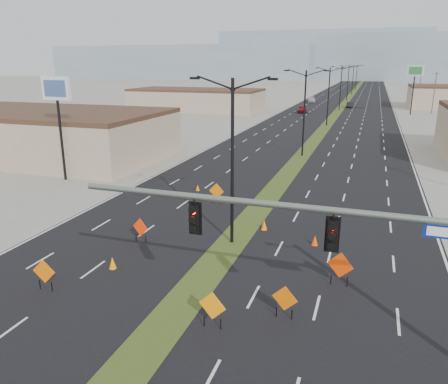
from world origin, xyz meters
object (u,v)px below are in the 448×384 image
(streetlight_2, at_px, (329,95))
(construction_sign_3, at_px, (212,307))
(car_mid, at_px, (350,105))
(cone_1, at_px, (315,240))
(pole_sign_west, at_px, (57,96))
(construction_sign_0, at_px, (140,228))
(streetlight_0, at_px, (232,158))
(construction_sign_2, at_px, (216,192))
(streetlight_3, at_px, (341,87))
(construction_sign_4, at_px, (285,300))
(construction_sign_5, at_px, (340,266))
(streetlight_4, at_px, (348,82))
(streetlight_5, at_px, (353,79))
(streetlight_6, at_px, (356,77))
(cone_2, at_px, (264,225))
(pole_sign_east_far, at_px, (415,74))
(cone_0, at_px, (113,263))
(signal_mast, at_px, (389,255))
(car_far, at_px, (312,100))
(cone_3, at_px, (198,188))
(streetlight_1, at_px, (304,111))
(construction_sign_1, at_px, (44,273))
(car_left, at_px, (302,109))

(streetlight_2, xyz_separation_m, construction_sign_3, (2.00, -65.00, -4.42))
(car_mid, bearing_deg, cone_1, -87.38)
(construction_sign_3, xyz_separation_m, pole_sign_west, (-21.86, 18.53, 6.86))
(construction_sign_0, bearing_deg, streetlight_0, 32.10)
(construction_sign_2, bearing_deg, streetlight_3, 92.37)
(pole_sign_west, bearing_deg, streetlight_0, -20.18)
(cone_1, bearing_deg, construction_sign_3, -106.21)
(construction_sign_2, bearing_deg, construction_sign_4, -55.12)
(construction_sign_5, bearing_deg, construction_sign_2, 152.19)
(streetlight_4, relative_size, pole_sign_west, 1.04)
(streetlight_5, bearing_deg, streetlight_4, -90.00)
(streetlight_0, relative_size, construction_sign_4, 6.39)
(streetlight_6, distance_m, construction_sign_2, 160.97)
(streetlight_6, distance_m, cone_2, 165.33)
(construction_sign_3, distance_m, pole_sign_west, 29.47)
(streetlight_2, relative_size, construction_sign_0, 6.41)
(car_mid, relative_size, pole_sign_east_far, 0.39)
(cone_0, bearing_deg, construction_sign_4, -10.29)
(streetlight_0, height_order, cone_1, streetlight_0)
(construction_sign_4, xyz_separation_m, cone_1, (0.24, 8.52, -0.59))
(signal_mast, bearing_deg, car_far, 98.84)
(streetlight_4, relative_size, construction_sign_3, 5.90)
(cone_2, relative_size, pole_sign_east_far, 0.07)
(streetlight_2, relative_size, streetlight_3, 1.00)
(streetlight_5, distance_m, pole_sign_west, 131.99)
(cone_0, height_order, cone_2, same)
(construction_sign_5, distance_m, cone_3, 18.89)
(streetlight_4, height_order, car_mid, streetlight_4)
(construction_sign_5, bearing_deg, pole_sign_east_far, 102.12)
(cone_3, bearing_deg, car_far, 91.69)
(construction_sign_0, bearing_deg, streetlight_1, 94.18)
(car_mid, distance_m, construction_sign_5, 94.99)
(construction_sign_4, xyz_separation_m, cone_3, (-11.08, 17.34, -0.64))
(construction_sign_2, relative_size, construction_sign_5, 0.92)
(streetlight_1, height_order, pole_sign_west, streetlight_1)
(streetlight_2, bearing_deg, streetlight_5, 90.00)
(construction_sign_0, xyz_separation_m, construction_sign_5, (12.22, -1.81, 0.15))
(construction_sign_5, height_order, cone_1, construction_sign_5)
(construction_sign_4, bearing_deg, streetlight_0, 133.42)
(construction_sign_3, distance_m, cone_2, 11.79)
(signal_mast, relative_size, pole_sign_east_far, 1.57)
(construction_sign_1, xyz_separation_m, pole_sign_east_far, (22.30, 88.10, 7.54))
(car_left, distance_m, cone_2, 73.77)
(streetlight_5, bearing_deg, streetlight_2, -90.00)
(construction_sign_5, bearing_deg, streetlight_6, 110.32)
(cone_0, bearing_deg, streetlight_3, 86.76)
(streetlight_4, relative_size, cone_2, 14.64)
(streetlight_4, height_order, streetlight_5, same)
(construction_sign_4, height_order, pole_sign_west, pole_sign_west)
(car_left, height_order, construction_sign_1, car_left)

